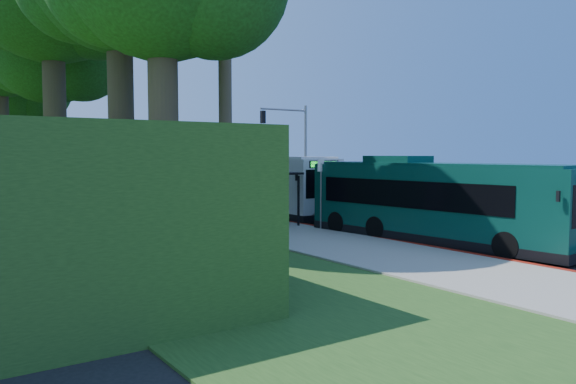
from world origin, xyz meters
TOP-DOWN VIEW (x-y plane):
  - ground at (0.00, 0.00)m, footprint 140.00×140.00m
  - sidewalk at (-7.30, 0.00)m, footprint 4.50×70.00m
  - red_curb at (-5.00, -4.00)m, footprint 0.25×30.00m
  - grass_verge at (-13.00, 5.00)m, footprint 8.00×70.00m
  - bus_shelter at (-7.26, -2.86)m, footprint 3.20×1.51m
  - stop_sign_pole at (-5.40, -5.00)m, footprint 0.35×0.06m
  - traffic_signal_pole at (3.78, 10.00)m, footprint 4.10×0.30m
  - tree_2 at (-11.89, 15.98)m, footprint 8.82×8.40m
  - tree_3 at (-13.88, 23.98)m, footprint 10.08×9.60m
  - tree_4 at (-11.40, 31.98)m, footprint 8.40×8.00m
  - tree_5 at (-10.41, 39.99)m, footprint 7.35×7.00m
  - white_bus at (-3.80, 2.93)m, footprint 2.71×11.86m
  - teal_bus at (-3.76, -9.85)m, footprint 3.31×11.30m
  - pickup at (1.44, 6.93)m, footprint 3.78×5.46m

SIDE VIEW (x-z plane):
  - ground at x=0.00m, z-range 0.00..0.00m
  - grass_verge at x=-13.00m, z-range 0.00..0.06m
  - sidewalk at x=-7.30m, z-range 0.00..0.12m
  - red_curb at x=-5.00m, z-range 0.00..0.13m
  - pickup at x=1.44m, z-range 0.00..1.39m
  - teal_bus at x=-3.76m, z-range -0.04..3.28m
  - white_bus at x=-3.80m, z-range -0.04..3.48m
  - bus_shelter at x=-7.26m, z-range 0.53..3.08m
  - stop_sign_pole at x=-5.40m, z-range 0.50..3.67m
  - traffic_signal_pole at x=3.78m, z-range 0.92..7.92m
  - tree_5 at x=-10.41m, z-range 2.53..15.39m
  - tree_4 at x=-11.40m, z-range 2.66..16.80m
  - tree_2 at x=-11.89m, z-range 2.92..18.04m
  - tree_3 at x=-13.88m, z-range 3.34..20.62m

